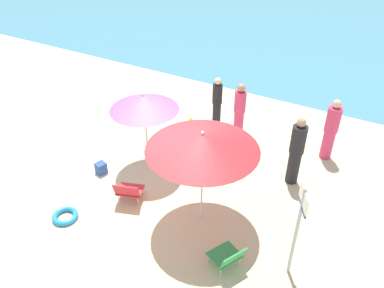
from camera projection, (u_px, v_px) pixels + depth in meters
ground_plane at (159, 195)px, 8.72m from camera, size 40.00×40.00×0.00m
sea_water at (315, 28)px, 18.59m from camera, size 40.00×16.00×0.01m
umbrella_purple at (144, 102)px, 8.66m from camera, size 1.59×1.59×2.00m
umbrella_red at (203, 142)px, 7.06m from camera, size 2.16×2.16×2.16m
beach_chair_a at (128, 191)px, 8.37m from camera, size 0.70×0.67×0.59m
beach_chair_b at (228, 257)px, 6.92m from camera, size 0.72×0.72×0.56m
beach_chair_c at (188, 132)px, 10.26m from camera, size 0.77×0.77×0.63m
person_a at (331, 130)px, 9.46m from camera, size 0.34×0.34×1.64m
person_b at (296, 151)px, 8.64m from camera, size 0.33×0.33×1.71m
person_c at (239, 111)px, 10.22m from camera, size 0.31×0.31×1.62m
person_d at (217, 104)px, 10.58m from camera, size 0.27×0.27×1.59m
warning_sign at (299, 220)px, 6.30m from camera, size 0.26×0.47×1.98m
swim_ring at (65, 216)px, 8.09m from camera, size 0.54×0.54×0.11m
beach_bag at (101, 168)px, 9.30m from camera, size 0.27×0.27×0.29m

